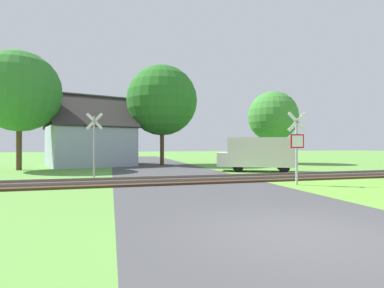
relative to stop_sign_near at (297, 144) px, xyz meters
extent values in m
plane|color=#5B933D|center=(-4.24, -6.24, -1.80)|extent=(160.00, 160.00, 0.00)
cube|color=#424244|center=(-4.24, -4.24, -1.80)|extent=(6.94, 80.00, 0.01)
cube|color=#422D1E|center=(-4.24, 2.59, -1.75)|extent=(60.00, 2.60, 0.10)
cube|color=slate|center=(-4.24, 3.31, -1.64)|extent=(60.00, 0.08, 0.12)
cube|color=slate|center=(-4.24, 1.88, -1.64)|extent=(60.00, 0.08, 0.12)
cylinder|color=#9E9EA5|center=(0.00, 0.03, -0.35)|extent=(0.10, 0.10, 2.90)
cube|color=red|center=(-0.01, -0.03, 0.11)|extent=(0.60, 0.13, 0.60)
cube|color=white|center=(-0.01, -0.06, 0.11)|extent=(0.49, 0.09, 0.49)
cube|color=white|center=(-0.01, -0.03, 0.95)|extent=(0.87, 0.17, 0.88)
cube|color=white|center=(-0.01, -0.03, 0.95)|extent=(0.87, 0.17, 0.88)
cylinder|color=#9E9EA5|center=(-8.62, 4.66, -0.19)|extent=(0.09, 0.09, 3.22)
cube|color=white|center=(-8.60, 4.72, 1.16)|extent=(0.85, 0.27, 0.88)
cube|color=white|center=(-8.60, 4.72, 1.16)|extent=(0.85, 0.27, 0.88)
cube|color=#99A3B7|center=(-9.55, 15.79, -0.14)|extent=(7.91, 7.89, 3.33)
cube|color=#332D2D|center=(-9.09, 14.28, 2.83)|extent=(7.42, 5.36, 2.98)
cube|color=#332D2D|center=(-10.01, 17.30, 2.83)|extent=(7.42, 5.36, 2.98)
cube|color=brown|center=(-7.88, 16.30, 3.24)|extent=(0.62, 0.62, 1.10)
cylinder|color=#513823|center=(-3.41, 14.91, -0.11)|extent=(0.35, 0.35, 3.39)
sphere|color=#286B23|center=(-3.41, 14.91, 3.92)|extent=(6.21, 6.21, 6.21)
cylinder|color=#513823|center=(-14.00, 12.04, -0.10)|extent=(0.36, 0.36, 3.40)
sphere|color=#337A2D|center=(-14.00, 12.04, 3.72)|extent=(5.66, 5.66, 5.66)
cylinder|color=#513823|center=(7.16, 14.19, -0.44)|extent=(0.39, 0.39, 2.73)
sphere|color=#3D8433|center=(7.16, 14.19, 2.71)|extent=(4.76, 4.76, 4.76)
cube|color=silver|center=(1.76, 6.57, -0.51)|extent=(4.61, 3.58, 1.90)
cube|color=silver|center=(-0.43, 7.67, -1.01)|extent=(1.43, 1.93, 0.90)
cube|color=#19232D|center=(-0.10, 7.50, -0.18)|extent=(0.76, 1.46, 0.85)
cube|color=navy|center=(2.19, 7.42, -0.85)|extent=(3.38, 1.70, 0.16)
cylinder|color=black|center=(0.84, 7.91, -1.46)|extent=(0.69, 0.47, 0.68)
cylinder|color=black|center=(0.14, 6.51, -1.46)|extent=(0.69, 0.47, 0.68)
cylinder|color=black|center=(3.39, 6.63, -1.46)|extent=(0.69, 0.47, 0.68)
cylinder|color=black|center=(2.69, 5.23, -1.46)|extent=(0.69, 0.47, 0.68)
camera|label=1|loc=(-7.81, -11.32, -0.08)|focal=28.00mm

